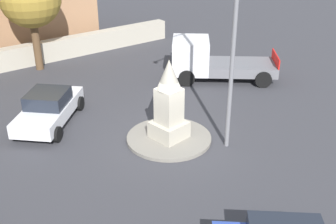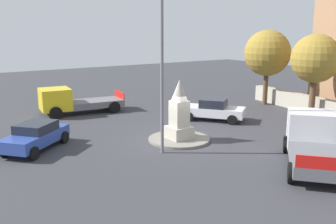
# 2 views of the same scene
# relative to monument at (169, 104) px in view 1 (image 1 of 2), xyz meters

# --- Properties ---
(ground_plane) EXTENTS (80.00, 80.00, 0.00)m
(ground_plane) POSITION_rel_monument_xyz_m (0.00, 0.00, -1.59)
(ground_plane) COLOR #38383D
(traffic_island) EXTENTS (3.39, 3.39, 0.13)m
(traffic_island) POSITION_rel_monument_xyz_m (0.00, 0.00, -1.53)
(traffic_island) COLOR gray
(traffic_island) RESTS_ON ground
(monument) EXTENTS (1.22, 1.22, 3.24)m
(monument) POSITION_rel_monument_xyz_m (0.00, 0.00, 0.00)
(monument) COLOR #B2AA99
(monument) RESTS_ON traffic_island
(streetlamp) EXTENTS (3.30, 0.28, 8.97)m
(streetlamp) POSITION_rel_monument_xyz_m (1.26, -1.92, 3.76)
(streetlamp) COLOR slate
(streetlamp) RESTS_ON ground
(car_white_far_side) EXTENTS (4.31, 3.86, 1.46)m
(car_white_far_side) POSITION_rel_monument_xyz_m (-2.58, 4.60, -0.86)
(car_white_far_side) COLOR silver
(car_white_far_side) RESTS_ON ground
(truck_white_parked_left) EXTENTS (5.19, 5.42, 2.17)m
(truck_white_parked_left) POSITION_rel_monument_xyz_m (6.19, 3.07, -0.56)
(truck_white_parked_left) COLOR silver
(truck_white_parked_left) RESTS_ON ground
(stone_boundary_wall) EXTENTS (16.20, 3.17, 1.21)m
(stone_boundary_wall) POSITION_rel_monument_xyz_m (1.79, 11.66, -0.99)
(stone_boundary_wall) COLOR #B2AA99
(stone_boundary_wall) RESTS_ON ground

